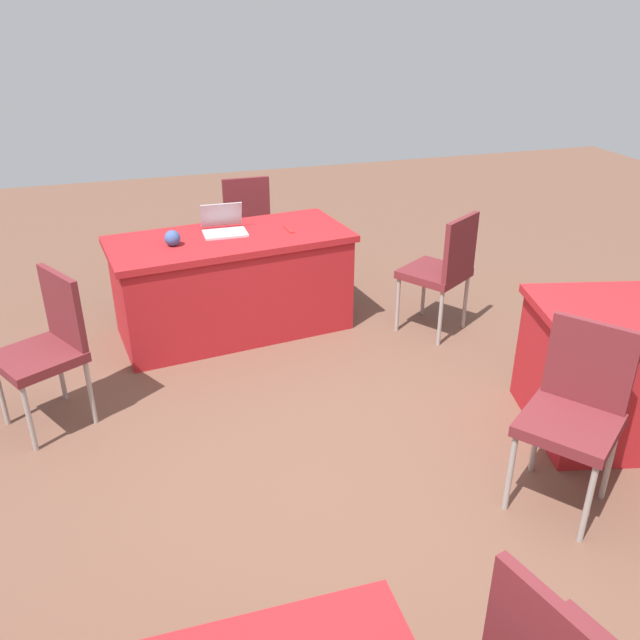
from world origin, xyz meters
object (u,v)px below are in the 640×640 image
table_foreground (233,284)px  chair_tucked_right (443,267)px  yarn_ball (172,238)px  chair_by_pillar (48,342)px  chair_near_front (245,218)px  chair_back_row (576,406)px  laptop_silver (224,228)px  scissors_red (289,229)px

table_foreground → chair_tucked_right: bearing=160.9°
chair_tucked_right → yarn_ball: size_ratio=8.45×
chair_by_pillar → yarn_ball: size_ratio=8.35×
chair_tucked_right → yarn_ball: bearing=134.7°
table_foreground → chair_near_front: bearing=-106.4°
chair_back_row → laptop_silver: (1.29, -2.52, 0.25)m
table_foreground → laptop_silver: bearing=-75.8°
scissors_red → chair_by_pillar: bearing=-64.7°
chair_near_front → yarn_ball: chair_near_front is taller
chair_near_front → scissors_red: size_ratio=5.24×
chair_tucked_right → chair_by_pillar: 2.80m
chair_back_row → scissors_red: bearing=-18.3°
chair_tucked_right → scissors_red: (1.05, -0.53, 0.23)m
yarn_ball → chair_by_pillar: bearing=43.9°
chair_by_pillar → chair_back_row: 2.96m
scissors_red → chair_near_front: bearing=-176.4°
chair_near_front → chair_by_pillar: (1.60, 2.04, 0.00)m
laptop_silver → yarn_ball: size_ratio=2.85×
chair_back_row → scissors_red: size_ratio=5.37×
yarn_ball → chair_near_front: bearing=-121.6°
chair_near_front → scissors_red: (-0.12, 1.14, 0.24)m
chair_by_pillar → laptop_silver: laptop_silver is taller
chair_near_front → laptop_silver: bearing=-108.2°
chair_back_row → chair_near_front: bearing=-22.0°
table_foreground → chair_back_row: 2.75m
laptop_silver → chair_back_row: bearing=117.6°
yarn_ball → table_foreground: bearing=-168.2°
chair_tucked_right → chair_by_pillar: size_ratio=1.01×
chair_near_front → chair_back_row: 3.70m
chair_tucked_right → chair_near_front: bearing=92.5°
chair_near_front → scissors_red: bearing=-83.2°
chair_tucked_right → scissors_red: size_ratio=5.31×
chair_near_front → chair_tucked_right: bearing=-54.1°
chair_tucked_right → chair_by_pillar: bearing=155.1°
table_foreground → chair_tucked_right: size_ratio=1.95×
table_foreground → chair_near_front: (-0.34, -1.15, 0.15)m
scissors_red → chair_tucked_right: bearing=60.6°
chair_near_front → laptop_silver: size_ratio=2.93×
table_foreground → laptop_silver: 0.43m
chair_by_pillar → laptop_silver: 1.61m
scissors_red → laptop_silver: bearing=-102.0°
chair_back_row → table_foreground: bearing=-9.1°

